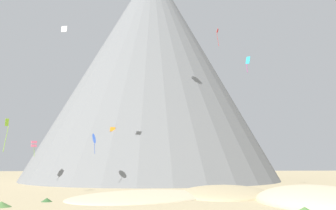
% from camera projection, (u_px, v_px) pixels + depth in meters
% --- Properties ---
extents(dune_foreground_left, '(17.39, 24.28, 4.13)m').
position_uv_depth(dune_foreground_left, '(316.00, 202.00, 45.11)').
color(dune_foreground_left, beige).
rests_on(dune_foreground_left, ground_plane).
extents(dune_foreground_right, '(28.74, 28.50, 1.66)m').
position_uv_depth(dune_foreground_right, '(143.00, 197.00, 51.59)').
color(dune_foreground_right, beige).
rests_on(dune_foreground_right, ground_plane).
extents(dune_midground, '(20.67, 28.52, 2.35)m').
position_uv_depth(dune_midground, '(224.00, 194.00, 57.99)').
color(dune_midground, '#C6B284').
rests_on(dune_midground, ground_plane).
extents(bush_far_right, '(3.02, 3.02, 0.60)m').
position_uv_depth(bush_far_right, '(1.00, 204.00, 40.04)').
color(bush_far_right, '#568442').
rests_on(bush_far_right, ground_plane).
extents(bush_scatter_east, '(1.95, 1.95, 0.49)m').
position_uv_depth(bush_scatter_east, '(47.00, 200.00, 45.54)').
color(bush_scatter_east, '#386633').
rests_on(bush_scatter_east, ground_plane).
extents(rock_massif, '(98.30, 98.30, 66.84)m').
position_uv_depth(rock_massif, '(154.00, 76.00, 110.10)').
color(rock_massif, slate).
rests_on(rock_massif, ground_plane).
extents(kite_white_high, '(1.08, 0.45, 1.10)m').
position_uv_depth(kite_white_high, '(64.00, 29.00, 65.31)').
color(kite_white_high, white).
extents(kite_orange_low, '(1.17, 0.33, 1.05)m').
position_uv_depth(kite_orange_low, '(113.00, 129.00, 78.53)').
color(kite_orange_low, orange).
extents(kite_rainbow_low, '(1.37, 1.39, 3.15)m').
position_uv_depth(kite_rainbow_low, '(34.00, 144.00, 72.38)').
color(kite_rainbow_low, '#E5668C').
extents(kite_lime_low, '(0.61, 0.64, 5.26)m').
position_uv_depth(kite_lime_low, '(6.00, 129.00, 57.12)').
color(kite_lime_low, '#8CD133').
extents(kite_red_high, '(0.76, 0.71, 4.95)m').
position_uv_depth(kite_red_high, '(218.00, 34.00, 96.88)').
color(kite_red_high, red).
extents(kite_blue_low, '(1.30, 1.99, 3.79)m').
position_uv_depth(kite_blue_low, '(95.00, 139.00, 67.16)').
color(kite_blue_low, blue).
extents(kite_gold_low, '(0.82, 0.58, 5.16)m').
position_uv_depth(kite_gold_low, '(94.00, 129.00, 84.23)').
color(kite_gold_low, gold).
extents(kite_green_mid, '(1.02, 1.03, 3.11)m').
position_uv_depth(kite_green_mid, '(112.00, 91.00, 93.63)').
color(kite_green_mid, green).
extents(kite_cyan_mid, '(0.82, 0.92, 3.43)m').
position_uv_depth(kite_cyan_mid, '(248.00, 61.00, 74.60)').
color(kite_cyan_mid, '#33BCDB').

